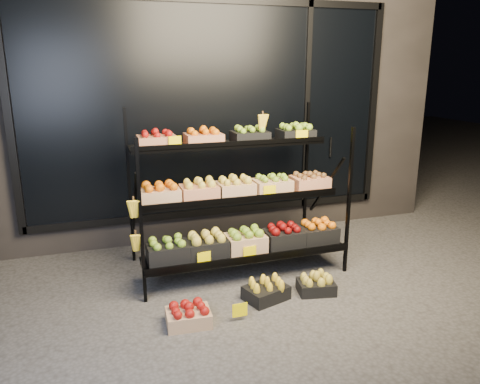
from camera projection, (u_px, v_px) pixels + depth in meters
name	position (u px, v px, depth m)	size (l,w,h in m)	color
ground	(258.00, 294.00, 4.39)	(24.00, 24.00, 0.00)	#514F4C
building	(192.00, 89.00, 6.29)	(6.00, 2.08, 3.50)	#2D2826
display_rack	(237.00, 196.00, 4.73)	(2.18, 1.02, 1.69)	black
tag_floor_a	(240.00, 314.00, 3.91)	(0.13, 0.01, 0.12)	#FBDF00
floor_crate_left	(188.00, 315.00, 3.85)	(0.38, 0.29, 0.19)	tan
floor_crate_midleft	(266.00, 290.00, 4.26)	(0.44, 0.38, 0.19)	black
floor_crate_right	(316.00, 284.00, 4.39)	(0.38, 0.31, 0.18)	black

